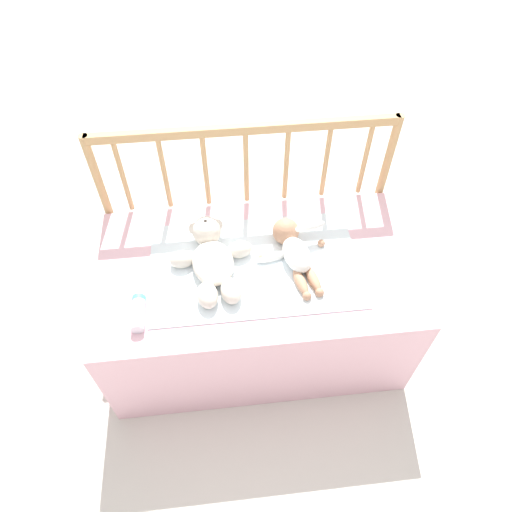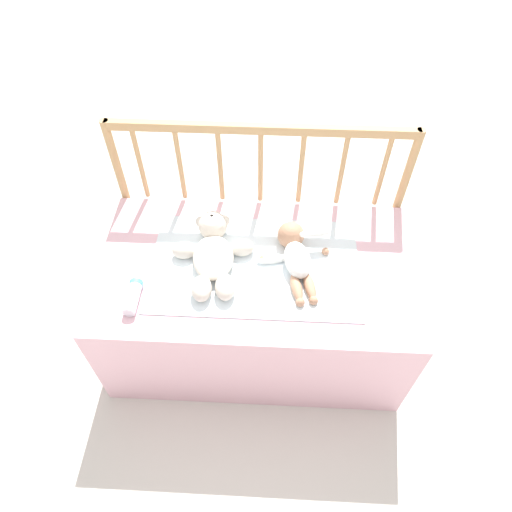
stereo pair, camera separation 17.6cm
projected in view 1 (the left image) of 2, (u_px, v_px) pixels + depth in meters
name	position (u px, v px, depth m)	size (l,w,h in m)	color
ground_plane	(256.00, 333.00, 2.22)	(12.00, 12.00, 0.00)	silver
crib_mattress	(256.00, 303.00, 2.01)	(1.26, 0.71, 0.53)	#EDB7C6
crib_rail	(246.00, 180.00, 1.96)	(1.26, 0.04, 0.92)	tan
blanket	(255.00, 265.00, 1.80)	(0.82, 0.50, 0.01)	white
teddy_bear	(212.00, 257.00, 1.78)	(0.33, 0.42, 0.12)	silver
baby	(294.00, 249.00, 1.80)	(0.30, 0.37, 0.11)	white
baby_bottle	(138.00, 310.00, 1.65)	(0.05, 0.17, 0.05)	white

